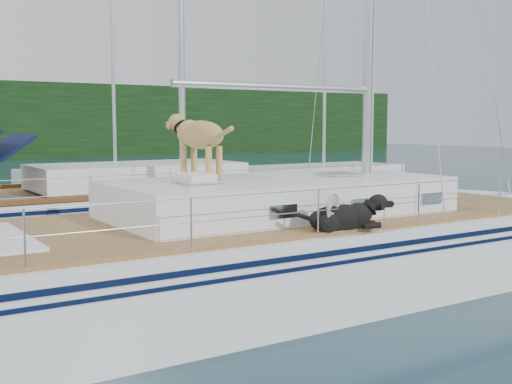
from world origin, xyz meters
TOP-DOWN VIEW (x-y plane):
  - ground at (0.00, 0.00)m, footprint 120.00×120.00m
  - main_sailboat at (0.09, 0.00)m, footprint 12.00×3.88m
  - neighbor_sailboat at (-0.13, 6.19)m, footprint 11.00×3.50m
  - bg_boat_center at (4.00, 16.00)m, footprint 7.20×3.00m
  - bg_boat_east at (12.00, 13.00)m, footprint 6.40×3.00m

SIDE VIEW (x-z plane):
  - ground at x=0.00m, z-range 0.00..0.00m
  - bg_boat_center at x=4.00m, z-range -5.37..6.28m
  - bg_boat_east at x=12.00m, z-range -5.37..6.28m
  - neighbor_sailboat at x=-0.13m, z-range -6.02..7.28m
  - main_sailboat at x=0.09m, z-range -6.32..7.69m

